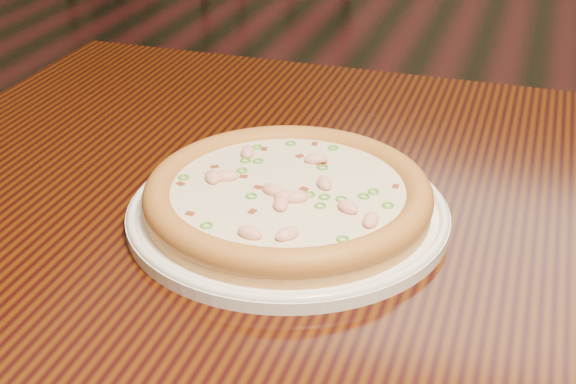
% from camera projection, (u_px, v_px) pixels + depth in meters
% --- Properties ---
extents(ground, '(9.00, 9.00, 0.00)m').
position_uv_depth(ground, '(392.00, 308.00, 1.91)').
color(ground, black).
extents(hero_table, '(1.20, 0.80, 0.75)m').
position_uv_depth(hero_table, '(410.00, 294.00, 0.85)').
color(hero_table, black).
rests_on(hero_table, ground).
extents(plate, '(0.32, 0.32, 0.02)m').
position_uv_depth(plate, '(288.00, 211.00, 0.79)').
color(plate, white).
rests_on(plate, hero_table).
extents(pizza, '(0.28, 0.28, 0.03)m').
position_uv_depth(pizza, '(288.00, 195.00, 0.78)').
color(pizza, '#C88B48').
rests_on(pizza, plate).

